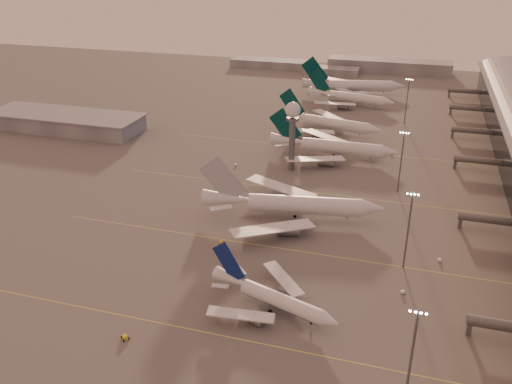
# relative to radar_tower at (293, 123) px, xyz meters

# --- Properties ---
(ground) EXTENTS (700.00, 700.00, 0.00)m
(ground) POSITION_rel_radar_tower_xyz_m (-5.00, -120.00, -20.95)
(ground) COLOR #535050
(ground) RESTS_ON ground
(taxiway_markings) EXTENTS (180.00, 185.25, 0.02)m
(taxiway_markings) POSITION_rel_radar_tower_xyz_m (25.00, -64.00, -20.94)
(taxiway_markings) COLOR #EEDE54
(taxiway_markings) RESTS_ON ground
(hangar) EXTENTS (82.00, 27.00, 8.50)m
(hangar) POSITION_rel_radar_tower_xyz_m (-125.00, 20.00, -16.63)
(hangar) COLOR slate
(hangar) RESTS_ON ground
(radar_tower) EXTENTS (6.40, 6.40, 31.10)m
(radar_tower) POSITION_rel_radar_tower_xyz_m (0.00, 0.00, 0.00)
(radar_tower) COLOR #585A60
(radar_tower) RESTS_ON ground
(mast_a) EXTENTS (3.60, 0.56, 25.00)m
(mast_a) POSITION_rel_radar_tower_xyz_m (53.00, -120.00, -7.21)
(mast_a) COLOR #585A60
(mast_a) RESTS_ON ground
(mast_b) EXTENTS (3.60, 0.56, 25.00)m
(mast_b) POSITION_rel_radar_tower_xyz_m (50.00, -65.00, -7.21)
(mast_b) COLOR #585A60
(mast_b) RESTS_ON ground
(mast_c) EXTENTS (3.60, 0.56, 25.00)m
(mast_c) POSITION_rel_radar_tower_xyz_m (45.00, -10.00, -7.21)
(mast_c) COLOR #585A60
(mast_c) RESTS_ON ground
(mast_d) EXTENTS (3.60, 0.56, 25.00)m
(mast_d) POSITION_rel_radar_tower_xyz_m (43.00, 80.00, -7.21)
(mast_d) COLOR #585A60
(mast_d) RESTS_ON ground
(distant_horizon) EXTENTS (165.00, 37.50, 9.00)m
(distant_horizon) POSITION_rel_radar_tower_xyz_m (-2.38, 205.14, -17.06)
(distant_horizon) COLOR slate
(distant_horizon) RESTS_ON ground
(narrowbody_mid) EXTENTS (37.79, 29.65, 15.30)m
(narrowbody_mid) POSITION_rel_radar_tower_xyz_m (18.02, -96.21, -17.85)
(narrowbody_mid) COLOR silver
(narrowbody_mid) RESTS_ON ground
(widebody_white) EXTENTS (63.81, 50.72, 22.60)m
(widebody_white) POSITION_rel_radar_tower_xyz_m (10.96, -43.79, -17.03)
(widebody_white) COLOR silver
(widebody_white) RESTS_ON ground
(greentail_a) EXTENTS (58.13, 46.98, 21.13)m
(greentail_a) POSITION_rel_radar_tower_xyz_m (14.31, 19.76, -17.22)
(greentail_a) COLOR silver
(greentail_a) RESTS_ON ground
(greentail_b) EXTENTS (54.97, 43.96, 20.20)m
(greentail_b) POSITION_rel_radar_tower_xyz_m (6.56, 55.01, -17.38)
(greentail_b) COLOR silver
(greentail_b) RESTS_ON ground
(greentail_c) EXTENTS (53.43, 42.74, 19.61)m
(greentail_c) POSITION_rel_radar_tower_xyz_m (10.02, 108.96, -17.49)
(greentail_c) COLOR silver
(greentail_c) RESTS_ON ground
(greentail_d) EXTENTS (64.68, 51.66, 23.86)m
(greentail_d) POSITION_rel_radar_tower_xyz_m (8.25, 135.15, -16.74)
(greentail_d) COLOR silver
(greentail_d) RESTS_ON ground
(gsv_tug_mid) EXTENTS (4.31, 4.06, 1.07)m
(gsv_tug_mid) POSITION_rel_radar_tower_xyz_m (-13.42, -118.12, -20.40)
(gsv_tug_mid) COLOR yellow
(gsv_tug_mid) RESTS_ON ground
(gsv_truck_b) EXTENTS (5.29, 3.10, 2.01)m
(gsv_truck_b) POSITION_rel_radar_tower_xyz_m (50.88, -78.90, -19.92)
(gsv_truck_b) COLOR white
(gsv_truck_b) RESTS_ON ground
(gsv_truck_c) EXTENTS (5.43, 3.56, 2.06)m
(gsv_truck_c) POSITION_rel_radar_tower_xyz_m (-6.65, -67.56, -19.90)
(gsv_truck_c) COLOR yellow
(gsv_truck_c) RESTS_ON ground
(gsv_catering_b) EXTENTS (5.03, 2.99, 3.86)m
(gsv_catering_b) POSITION_rel_radar_tower_xyz_m (60.52, -58.60, -19.02)
(gsv_catering_b) COLOR white
(gsv_catering_b) RESTS_ON ground
(gsv_tug_far) EXTENTS (3.78, 4.00, 0.99)m
(gsv_tug_far) POSITION_rel_radar_tower_xyz_m (4.67, -27.96, -20.44)
(gsv_tug_far) COLOR white
(gsv_tug_far) RESTS_ON ground
(gsv_truck_d) EXTENTS (2.57, 4.94, 1.90)m
(gsv_truck_d) POSITION_rel_radar_tower_xyz_m (-24.03, -2.47, -19.98)
(gsv_truck_d) COLOR white
(gsv_truck_d) RESTS_ON ground
(gsv_tug_hangar) EXTENTS (3.84, 2.57, 1.03)m
(gsv_tug_hangar) POSITION_rel_radar_tower_xyz_m (39.70, 30.73, -20.42)
(gsv_tug_hangar) COLOR white
(gsv_tug_hangar) RESTS_ON ground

